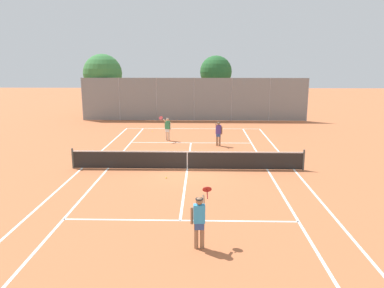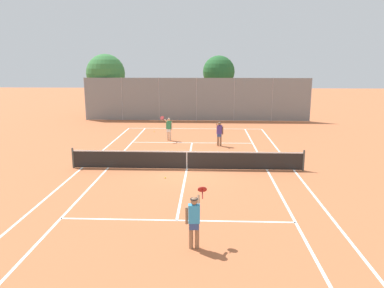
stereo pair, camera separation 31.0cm
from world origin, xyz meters
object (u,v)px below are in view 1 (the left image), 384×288
(player_near_side, at_px, (199,219))
(tree_behind_left, at_px, (102,75))
(loose_tennis_ball_1, at_px, (152,131))
(tree_behind_right, at_px, (216,73))
(loose_tennis_ball_0, at_px, (166,178))
(player_far_right, at_px, (218,132))
(player_far_left, at_px, (167,128))
(loose_tennis_ball_2, at_px, (140,162))
(tennis_net, at_px, (187,160))

(player_near_side, xyz_separation_m, tree_behind_left, (-9.74, 26.63, 3.22))
(loose_tennis_ball_1, relative_size, tree_behind_right, 0.01)
(player_near_side, distance_m, loose_tennis_ball_0, 6.99)
(player_near_side, bearing_deg, player_far_right, 85.25)
(player_far_left, height_order, loose_tennis_ball_1, player_far_left)
(loose_tennis_ball_1, bearing_deg, player_far_left, -65.17)
(loose_tennis_ball_0, distance_m, tree_behind_right, 22.47)
(player_far_left, relative_size, loose_tennis_ball_2, 26.88)
(loose_tennis_ball_2, bearing_deg, player_far_right, 43.87)
(player_far_right, bearing_deg, loose_tennis_ball_0, -111.31)
(tennis_net, relative_size, player_near_side, 6.76)
(tennis_net, bearing_deg, tree_behind_left, 116.35)
(tree_behind_left, bearing_deg, loose_tennis_ball_2, -69.50)
(player_near_side, bearing_deg, loose_tennis_ball_1, 101.63)
(player_near_side, distance_m, player_far_right, 13.90)
(tree_behind_right, bearing_deg, loose_tennis_ball_2, -104.22)
(loose_tennis_ball_0, xyz_separation_m, tree_behind_left, (-8.12, 19.90, 4.12))
(player_far_left, bearing_deg, loose_tennis_ball_1, 114.83)
(player_far_right, distance_m, tree_behind_left, 17.10)
(loose_tennis_ball_2, bearing_deg, player_far_left, 80.43)
(tennis_net, bearing_deg, loose_tennis_ball_2, 156.04)
(player_near_side, bearing_deg, tennis_net, 94.68)
(loose_tennis_ball_2, bearing_deg, player_near_side, -70.65)
(player_far_left, xyz_separation_m, loose_tennis_ball_2, (-1.00, -5.93, -0.89))
(player_near_side, relative_size, player_far_left, 1.00)
(loose_tennis_ball_0, xyz_separation_m, tree_behind_right, (3.11, 21.84, 4.29))
(tree_behind_left, relative_size, tree_behind_right, 1.02)
(player_near_side, bearing_deg, tree_behind_right, 87.03)
(tennis_net, height_order, player_far_left, player_far_left)
(player_far_left, bearing_deg, tennis_net, -76.83)
(player_near_side, relative_size, loose_tennis_ball_0, 26.88)
(tennis_net, bearing_deg, player_far_left, 103.17)
(player_far_right, xyz_separation_m, loose_tennis_ball_1, (-5.00, 4.86, -0.88))
(loose_tennis_ball_0, bearing_deg, tree_behind_right, 81.90)
(player_near_side, height_order, loose_tennis_ball_2, player_near_side)
(player_far_left, xyz_separation_m, loose_tennis_ball_0, (0.72, -8.72, -0.89))
(player_far_right, height_order, loose_tennis_ball_0, player_far_right)
(loose_tennis_ball_0, relative_size, tree_behind_right, 0.01)
(player_far_left, distance_m, loose_tennis_ball_2, 6.08)
(loose_tennis_ball_1, bearing_deg, tree_behind_right, 61.60)
(player_near_side, xyz_separation_m, tree_behind_right, (1.48, 28.58, 3.40))
(tree_behind_right, bearing_deg, tree_behind_left, -170.18)
(player_far_left, distance_m, loose_tennis_ball_0, 8.80)
(player_near_side, bearing_deg, loose_tennis_ball_2, 109.35)
(player_far_left, xyz_separation_m, tree_behind_left, (-7.39, 11.17, 3.22))
(tree_behind_left, xyz_separation_m, tree_behind_right, (11.22, 1.94, 0.17))
(loose_tennis_ball_1, distance_m, loose_tennis_ball_2, 9.20)
(tennis_net, xyz_separation_m, player_near_side, (0.68, -8.35, 0.42))
(player_far_right, bearing_deg, loose_tennis_ball_2, -136.13)
(player_near_side, xyz_separation_m, loose_tennis_ball_2, (-3.35, 9.53, -0.89))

